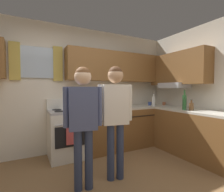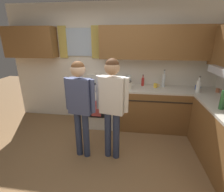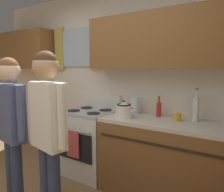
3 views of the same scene
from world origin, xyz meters
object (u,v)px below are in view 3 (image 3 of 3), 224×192
Objects in this scene: mug_mustard_yellow at (178,117)px; adult_in_plaid at (48,122)px; stovetop_kettle at (124,110)px; water_pitcher at (135,105)px; stove_oven at (90,141)px; bottle_tall_clear at (196,109)px; bottle_sauce_red at (159,109)px; adult_left at (11,119)px.

mug_mustard_yellow is 0.07× the size of adult_in_plaid.
water_pitcher reaches higher than stovetop_kettle.
stove_oven is 0.83m from water_pitcher.
mug_mustard_yellow is at bearing 16.46° from stovetop_kettle.
mug_mustard_yellow is (1.20, 0.05, 0.48)m from stove_oven.
stovetop_kettle reaches higher than mug_mustard_yellow.
bottle_tall_clear is (1.37, 0.15, 0.57)m from stove_oven.
stove_oven is 5.00× the size of water_pitcher.
adult_in_plaid is (-0.77, -1.16, 0.08)m from mug_mustard_yellow.
water_pitcher is at bearing -176.94° from bottle_sauce_red.
adult_left reaches higher than bottle_tall_clear.
stove_oven is 1.25m from adult_left.
mug_mustard_yellow is 1.39m from adult_in_plaid.
bottle_tall_clear is at bearing 6.07° from stove_oven.
bottle_sauce_red is at bearing 68.51° from adult_in_plaid.
stove_oven is 0.68× the size of adult_in_plaid.
water_pitcher is 0.14× the size of adult_left.
adult_left is at bearing -127.15° from bottle_sauce_red.
adult_left is at bearing -123.19° from stovetop_kettle.
water_pitcher is (0.00, 0.27, 0.02)m from stovetop_kettle.
adult_left is (-1.42, -1.28, -0.04)m from bottle_tall_clear.
bottle_tall_clear is 0.23× the size of adult_left.
bottle_tall_clear reaches higher than stove_oven.
stovetop_kettle is 1.24× the size of water_pitcher.
stove_oven is 1.31m from adult_in_plaid.
bottle_sauce_red reaches higher than stove_oven.
bottle_tall_clear is 1.49× the size of bottle_sauce_red.
adult_left is (-0.05, -1.14, 0.53)m from stove_oven.
bottle_sauce_red is (-0.43, 0.02, -0.05)m from bottle_tall_clear.
adult_in_plaid is (0.49, 0.03, 0.03)m from adult_left.
adult_left is at bearing -92.59° from stove_oven.
water_pitcher is at bearing 89.91° from stovetop_kettle.
stovetop_kettle is 1.22m from adult_left.
adult_in_plaid reaches higher than stove_oven.
bottle_sauce_red is 1.63m from adult_left.
water_pitcher reaches higher than stove_oven.
mug_mustard_yellow is 0.61m from stovetop_kettle.
bottle_sauce_red reaches higher than mug_mustard_yellow.
adult_in_plaid reaches higher than bottle_sauce_red.
bottle_tall_clear is at bearing 28.61° from mug_mustard_yellow.
bottle_tall_clear is 1.91m from adult_left.
adult_in_plaid reaches higher than bottle_tall_clear.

